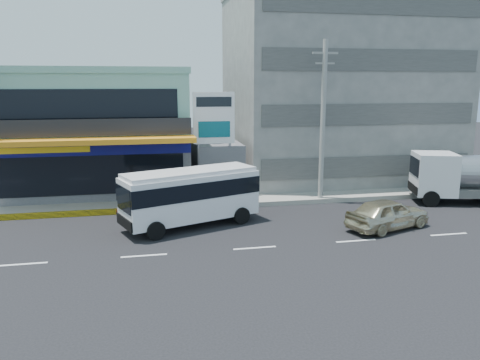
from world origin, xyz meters
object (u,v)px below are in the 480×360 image
Objects in this scene: minibus at (191,193)px; tanker_truck at (475,177)px; shop_building at (98,133)px; billboard at (214,124)px; motorcycle_rider at (131,203)px; sedan at (388,214)px; concrete_building at (336,89)px; satellite_dish at (218,142)px; utility_pole_near at (323,121)px.

tanker_truck is at bearing 4.05° from minibus.
tanker_truck is (23.32, -8.70, -2.30)m from shop_building.
tanker_truck is (17.85, 1.26, -0.10)m from minibus.
billboard reaches higher than motorcycle_rider.
billboard is (7.50, -4.75, 0.93)m from shop_building.
tanker_truck reaches higher than minibus.
billboard is 7.12m from motorcycle_rider.
sedan is at bearing -154.62° from tanker_truck.
minibus reaches higher than sedan.
sedan is at bearing -100.78° from concrete_building.
billboard is at bearing -151.08° from concrete_building.
sedan is at bearing -51.98° from satellite_dish.
sedan is (7.93, -7.70, -4.12)m from billboard.
sedan is 14.17m from motorcycle_rider.
minibus is 0.90× the size of tanker_truck.
tanker_truck is (5.32, -9.76, -5.30)m from concrete_building.
billboard reaches higher than minibus.
minibus is at bearing -175.95° from tanker_truck.
sedan is (15.43, -12.45, -3.19)m from shop_building.
satellite_dish is at bearing 149.04° from utility_pole_near.
motorcycle_rider is at bearing 138.42° from minibus.
utility_pole_near reaches higher than minibus.
billboard reaches higher than sedan.
billboard is at bearing 24.72° from motorcycle_rider.
satellite_dish is 7.17m from utility_pole_near.
shop_building is 1.80× the size of billboard.
minibus is at bearing -138.68° from concrete_building.
tanker_truck is (9.32, -2.16, -3.45)m from utility_pole_near.
satellite_dish is 0.32× the size of sedan.
minibus reaches higher than motorcycle_rider.
satellite_dish is at bearing 18.96° from sedan.
concrete_building is 3.38× the size of sedan.
billboard is (-10.50, -5.80, -2.07)m from concrete_building.
shop_building is 20.08m from sedan.
sedan is at bearing -38.89° from shop_building.
motorcycle_rider is at bearing -177.07° from utility_pole_near.
minibus is at bearing -158.16° from utility_pole_near.
utility_pole_near is 7.46m from sedan.
shop_building reaches higher than billboard.
concrete_building is at bearing 21.80° from satellite_dish.
concrete_building reaches higher than satellite_dish.
shop_building is 8.27× the size of satellite_dish.
shop_building is at bearing 32.05° from sedan.
utility_pole_near is (14.00, -6.55, 1.15)m from shop_building.
tanker_truck is at bearing -4.24° from motorcycle_rider.
motorcycle_rider is at bearing -143.68° from satellite_dish.
utility_pole_near reaches higher than billboard.
satellite_dish is 7.67m from minibus.
shop_building is 24.99m from tanker_truck.
motorcycle_rider is at bearing -152.44° from concrete_building.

